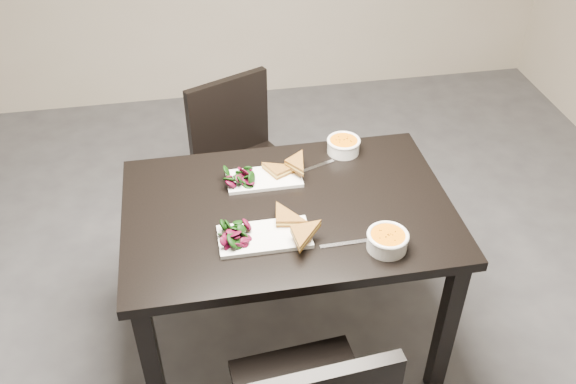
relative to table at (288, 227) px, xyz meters
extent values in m
cube|color=black|center=(0.00, 0.00, 0.08)|extent=(1.20, 0.80, 0.04)
cube|color=black|center=(-0.54, -0.34, -0.30)|extent=(0.06, 0.06, 0.71)
cube|color=black|center=(0.54, -0.34, -0.30)|extent=(0.06, 0.06, 0.71)
cube|color=black|center=(-0.54, 0.34, -0.30)|extent=(0.06, 0.06, 0.71)
cube|color=black|center=(0.54, 0.34, -0.30)|extent=(0.06, 0.06, 0.71)
cube|color=black|center=(-0.06, 0.65, -0.22)|extent=(0.56, 0.56, 0.04)
cube|color=black|center=(-0.15, 0.42, -0.45)|extent=(0.05, 0.05, 0.41)
cube|color=black|center=(0.18, 0.57, -0.45)|extent=(0.05, 0.05, 0.41)
cube|color=black|center=(-0.30, 0.74, -0.45)|extent=(0.05, 0.05, 0.41)
cube|color=black|center=(0.03, 0.89, -0.45)|extent=(0.05, 0.05, 0.41)
cube|color=black|center=(-0.14, 0.83, 0.00)|extent=(0.40, 0.21, 0.40)
cube|color=white|center=(-0.11, -0.15, 0.11)|extent=(0.32, 0.16, 0.02)
cylinder|color=white|center=(0.29, -0.27, 0.13)|extent=(0.14, 0.14, 0.05)
cylinder|color=orange|center=(0.29, -0.27, 0.15)|extent=(0.12, 0.12, 0.02)
torus|color=white|center=(0.29, -0.27, 0.16)|extent=(0.14, 0.14, 0.01)
cube|color=silver|center=(0.16, -0.23, 0.10)|extent=(0.18, 0.02, 0.00)
cube|color=white|center=(-0.06, 0.18, 0.11)|extent=(0.29, 0.14, 0.01)
cylinder|color=white|center=(0.29, 0.31, 0.12)|extent=(0.13, 0.13, 0.05)
cylinder|color=orange|center=(0.29, 0.31, 0.15)|extent=(0.11, 0.11, 0.02)
torus|color=white|center=(0.29, 0.31, 0.15)|extent=(0.14, 0.14, 0.01)
cube|color=silver|center=(0.15, 0.22, 0.10)|extent=(0.17, 0.08, 0.00)
camera|label=1|loc=(-0.31, -1.72, 1.55)|focal=38.75mm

